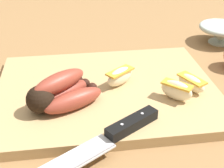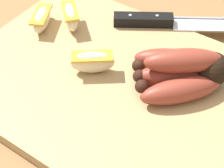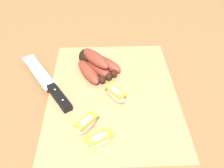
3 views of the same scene
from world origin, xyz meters
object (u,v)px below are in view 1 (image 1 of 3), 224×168
at_px(apple_wedge_near, 177,90).
at_px(apple_wedge_middle, 120,76).
at_px(ceramic_bowl, 221,33).
at_px(banana_bunch, 59,92).
at_px(apple_wedge_far, 191,83).
at_px(chefs_knife, 110,137).

relative_size(apple_wedge_near, apple_wedge_middle, 0.91).
height_order(apple_wedge_near, ceramic_bowl, apple_wedge_near).
xyz_separation_m(banana_bunch, apple_wedge_near, (-0.21, 0.02, -0.00)).
distance_m(apple_wedge_far, ceramic_bowl, 0.31).
xyz_separation_m(banana_bunch, apple_wedge_far, (-0.25, -0.01, -0.01)).
distance_m(banana_bunch, apple_wedge_far, 0.25).
xyz_separation_m(banana_bunch, chefs_knife, (-0.08, 0.12, -0.02)).
height_order(chefs_knife, apple_wedge_near, apple_wedge_near).
relative_size(apple_wedge_far, ceramic_bowl, 0.55).
bearing_deg(apple_wedge_near, apple_wedge_far, -144.66).
bearing_deg(chefs_knife, apple_wedge_near, -144.24).
bearing_deg(banana_bunch, apple_wedge_middle, -156.70).
relative_size(banana_bunch, apple_wedge_far, 2.15).
bearing_deg(chefs_knife, apple_wedge_far, -144.34).
distance_m(chefs_knife, apple_wedge_near, 0.17).
bearing_deg(apple_wedge_near, chefs_knife, 35.76).
relative_size(chefs_knife, ceramic_bowl, 2.06).
xyz_separation_m(chefs_knife, apple_wedge_middle, (-0.04, -0.17, 0.01)).
distance_m(apple_wedge_near, ceramic_bowl, 0.36).
distance_m(banana_bunch, ceramic_bowl, 0.51).
bearing_deg(ceramic_bowl, banana_bunch, 31.86).
height_order(banana_bunch, apple_wedge_middle, banana_bunch).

